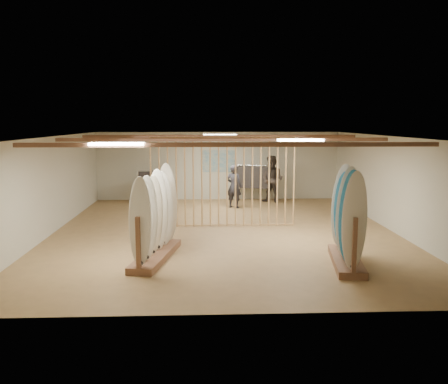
{
  "coord_description": "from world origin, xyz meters",
  "views": [
    {
      "loc": [
        -0.58,
        -13.61,
        3.24
      ],
      "look_at": [
        0.0,
        0.0,
        1.2
      ],
      "focal_mm": 38.0,
      "sensor_mm": 36.0,
      "label": 1
    }
  ],
  "objects_px": {
    "rack_left": "(155,229)",
    "clothing_rack_b": "(253,177)",
    "clothing_rack_a": "(154,181)",
    "shopper_a": "(234,183)",
    "rack_right": "(347,232)",
    "shopper_b": "(272,176)"
  },
  "relations": [
    {
      "from": "clothing_rack_a",
      "to": "shopper_b",
      "type": "bearing_deg",
      "value": -11.29
    },
    {
      "from": "clothing_rack_b",
      "to": "shopper_b",
      "type": "bearing_deg",
      "value": -11.94
    },
    {
      "from": "clothing_rack_a",
      "to": "shopper_b",
      "type": "xyz_separation_m",
      "value": [
        4.71,
        -0.13,
        0.19
      ]
    },
    {
      "from": "clothing_rack_a",
      "to": "shopper_a",
      "type": "bearing_deg",
      "value": -29.49
    },
    {
      "from": "clothing_rack_b",
      "to": "clothing_rack_a",
      "type": "bearing_deg",
      "value": -157.56
    },
    {
      "from": "rack_left",
      "to": "shopper_b",
      "type": "distance_m",
      "value": 8.56
    },
    {
      "from": "rack_left",
      "to": "clothing_rack_a",
      "type": "xyz_separation_m",
      "value": [
        -0.84,
        7.75,
        0.15
      ]
    },
    {
      "from": "shopper_a",
      "to": "rack_right",
      "type": "bearing_deg",
      "value": 132.53
    },
    {
      "from": "clothing_rack_b",
      "to": "shopper_b",
      "type": "height_order",
      "value": "shopper_b"
    },
    {
      "from": "rack_right",
      "to": "clothing_rack_b",
      "type": "distance_m",
      "value": 8.76
    },
    {
      "from": "rack_left",
      "to": "clothing_rack_a",
      "type": "height_order",
      "value": "rack_left"
    },
    {
      "from": "rack_right",
      "to": "shopper_a",
      "type": "relative_size",
      "value": 1.27
    },
    {
      "from": "clothing_rack_b",
      "to": "shopper_a",
      "type": "bearing_deg",
      "value": -103.42
    },
    {
      "from": "rack_left",
      "to": "shopper_b",
      "type": "bearing_deg",
      "value": 73.88
    },
    {
      "from": "shopper_b",
      "to": "rack_left",
      "type": "bearing_deg",
      "value": -81.97
    },
    {
      "from": "rack_right",
      "to": "shopper_a",
      "type": "height_order",
      "value": "rack_right"
    },
    {
      "from": "rack_left",
      "to": "clothing_rack_b",
      "type": "xyz_separation_m",
      "value": [
        3.14,
        8.05,
        0.27
      ]
    },
    {
      "from": "rack_left",
      "to": "shopper_a",
      "type": "distance_m",
      "value": 7.02
    },
    {
      "from": "rack_left",
      "to": "clothing_rack_b",
      "type": "relative_size",
      "value": 1.76
    },
    {
      "from": "clothing_rack_b",
      "to": "rack_left",
      "type": "bearing_deg",
      "value": -93.14
    },
    {
      "from": "rack_right",
      "to": "clothing_rack_a",
      "type": "relative_size",
      "value": 1.74
    },
    {
      "from": "clothing_rack_a",
      "to": "shopper_b",
      "type": "height_order",
      "value": "shopper_b"
    }
  ]
}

